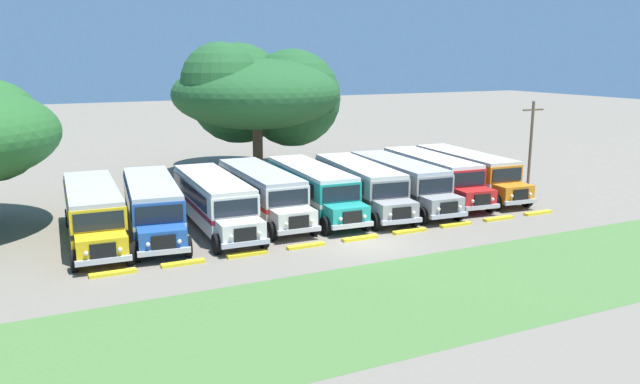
# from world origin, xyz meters

# --- Properties ---
(ground_plane) EXTENTS (220.00, 220.00, 0.00)m
(ground_plane) POSITION_xyz_m (0.00, 0.00, 0.00)
(ground_plane) COLOR slate
(foreground_grass_strip) EXTENTS (80.00, 8.56, 0.01)m
(foreground_grass_strip) POSITION_xyz_m (0.00, -7.06, 0.00)
(foreground_grass_strip) COLOR #4C7538
(foreground_grass_strip) RESTS_ON ground_plane
(parked_bus_slot_0) EXTENTS (3.06, 10.89, 2.82)m
(parked_bus_slot_0) POSITION_xyz_m (-12.46, 6.82, 1.58)
(parked_bus_slot_0) COLOR yellow
(parked_bus_slot_0) RESTS_ON ground_plane
(parked_bus_slot_1) EXTENTS (3.69, 10.99, 2.82)m
(parked_bus_slot_1) POSITION_xyz_m (-9.43, 6.91, 1.58)
(parked_bus_slot_1) COLOR #23519E
(parked_bus_slot_1) RESTS_ON ground_plane
(parked_bus_slot_2) EXTENTS (2.96, 10.87, 2.82)m
(parked_bus_slot_2) POSITION_xyz_m (-6.09, 6.54, 1.58)
(parked_bus_slot_2) COLOR silver
(parked_bus_slot_2) RESTS_ON ground_plane
(parked_bus_slot_3) EXTENTS (2.89, 10.86, 2.82)m
(parked_bus_slot_3) POSITION_xyz_m (-2.92, 7.50, 1.58)
(parked_bus_slot_3) COLOR silver
(parked_bus_slot_3) RESTS_ON ground_plane
(parked_bus_slot_4) EXTENTS (3.18, 10.91, 2.82)m
(parked_bus_slot_4) POSITION_xyz_m (0.22, 7.18, 1.58)
(parked_bus_slot_4) COLOR teal
(parked_bus_slot_4) RESTS_ON ground_plane
(parked_bus_slot_5) EXTENTS (3.67, 10.99, 2.82)m
(parked_bus_slot_5) POSITION_xyz_m (3.32, 6.75, 1.58)
(parked_bus_slot_5) COLOR #9E9993
(parked_bus_slot_5) RESTS_ON ground_plane
(parked_bus_slot_6) EXTENTS (3.30, 10.93, 2.82)m
(parked_bus_slot_6) POSITION_xyz_m (6.19, 6.67, 1.58)
(parked_bus_slot_6) COLOR #9E9993
(parked_bus_slot_6) RESTS_ON ground_plane
(parked_bus_slot_7) EXTENTS (3.45, 10.96, 2.82)m
(parked_bus_slot_7) POSITION_xyz_m (9.27, 7.42, 1.58)
(parked_bus_slot_7) COLOR red
(parked_bus_slot_7) RESTS_ON ground_plane
(parked_bus_slot_8) EXTENTS (3.32, 10.94, 2.82)m
(parked_bus_slot_8) POSITION_xyz_m (12.22, 7.48, 1.58)
(parked_bus_slot_8) COLOR orange
(parked_bus_slot_8) RESTS_ON ground_plane
(curb_wheelstop_0) EXTENTS (2.00, 0.36, 0.15)m
(curb_wheelstop_0) POSITION_xyz_m (-12.39, 0.81, 0.07)
(curb_wheelstop_0) COLOR yellow
(curb_wheelstop_0) RESTS_ON ground_plane
(curb_wheelstop_1) EXTENTS (2.00, 0.36, 0.15)m
(curb_wheelstop_1) POSITION_xyz_m (-9.30, 0.81, 0.07)
(curb_wheelstop_1) COLOR yellow
(curb_wheelstop_1) RESTS_ON ground_plane
(curb_wheelstop_2) EXTENTS (2.00, 0.36, 0.15)m
(curb_wheelstop_2) POSITION_xyz_m (-6.20, 0.81, 0.07)
(curb_wheelstop_2) COLOR yellow
(curb_wheelstop_2) RESTS_ON ground_plane
(curb_wheelstop_3) EXTENTS (2.00, 0.36, 0.15)m
(curb_wheelstop_3) POSITION_xyz_m (-3.10, 0.81, 0.07)
(curb_wheelstop_3) COLOR yellow
(curb_wheelstop_3) RESTS_ON ground_plane
(curb_wheelstop_4) EXTENTS (2.00, 0.36, 0.15)m
(curb_wheelstop_4) POSITION_xyz_m (0.00, 0.81, 0.07)
(curb_wheelstop_4) COLOR yellow
(curb_wheelstop_4) RESTS_ON ground_plane
(curb_wheelstop_5) EXTENTS (2.00, 0.36, 0.15)m
(curb_wheelstop_5) POSITION_xyz_m (3.10, 0.81, 0.07)
(curb_wheelstop_5) COLOR yellow
(curb_wheelstop_5) RESTS_ON ground_plane
(curb_wheelstop_6) EXTENTS (2.00, 0.36, 0.15)m
(curb_wheelstop_6) POSITION_xyz_m (6.20, 0.81, 0.07)
(curb_wheelstop_6) COLOR yellow
(curb_wheelstop_6) RESTS_ON ground_plane
(curb_wheelstop_7) EXTENTS (2.00, 0.36, 0.15)m
(curb_wheelstop_7) POSITION_xyz_m (9.30, 0.81, 0.07)
(curb_wheelstop_7) COLOR yellow
(curb_wheelstop_7) RESTS_ON ground_plane
(curb_wheelstop_8) EXTENTS (2.00, 0.36, 0.15)m
(curb_wheelstop_8) POSITION_xyz_m (12.39, 0.81, 0.07)
(curb_wheelstop_8) COLOR yellow
(curb_wheelstop_8) RESTS_ON ground_plane
(broad_shade_tree) EXTENTS (14.47, 15.00, 10.54)m
(broad_shade_tree) POSITION_xyz_m (2.15, 21.96, 6.39)
(broad_shade_tree) COLOR brown
(broad_shade_tree) RESTS_ON ground_plane
(utility_pole) EXTENTS (1.80, 0.20, 6.33)m
(utility_pole) POSITION_xyz_m (16.81, 6.30, 3.40)
(utility_pole) COLOR brown
(utility_pole) RESTS_ON ground_plane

